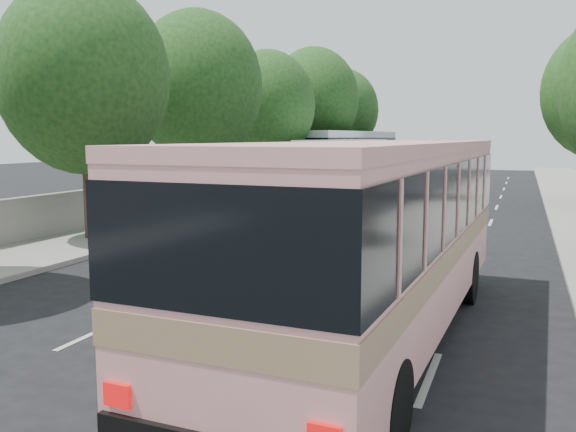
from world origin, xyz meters
The scene contains 14 objects.
ground centered at (0.00, 0.00, 0.00)m, with size 120.00×120.00×0.00m, color black.
sidewalk_left centered at (-8.50, 20.00, 0.07)m, with size 4.00×90.00×0.15m, color #9E998E.
low_wall centered at (-10.30, 20.00, 0.90)m, with size 0.30×90.00×1.50m, color #9E998E.
tree_left_b centered at (-8.42, 5.94, 5.82)m, with size 5.70×5.70×8.88m.
tree_left_c centered at (-8.62, 13.94, 6.12)m, with size 6.00×6.00×9.35m.
tree_left_d centered at (-8.52, 21.94, 5.63)m, with size 5.52×5.52×8.60m.
tree_left_e centered at (-8.42, 29.94, 6.43)m, with size 6.30×6.30×9.82m.
tree_left_f centered at (-8.62, 37.94, 6.00)m, with size 5.88×5.88×9.16m.
pink_bus centered at (3.01, -0.67, 2.19)m, with size 3.24×11.15×3.53m.
pink_taxi centered at (-2.00, 3.69, 0.70)m, with size 1.64×4.08×1.39m, color #DC1356.
white_pickup centered at (-4.01, 15.02, 0.89)m, with size 2.49×6.13×1.78m, color silver.
tour_coach_front centered at (-4.50, 24.03, 2.07)m, with size 2.54×11.52×3.44m.
tour_coach_rear centered at (-6.20, 30.58, 2.41)m, with size 4.25×13.60×4.00m.
taxi_roof_sign centered at (-2.00, 3.69, 1.48)m, with size 0.55×0.18×0.18m, color silver.
Camera 1 is at (5.37, -10.95, 3.61)m, focal length 38.00 mm.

